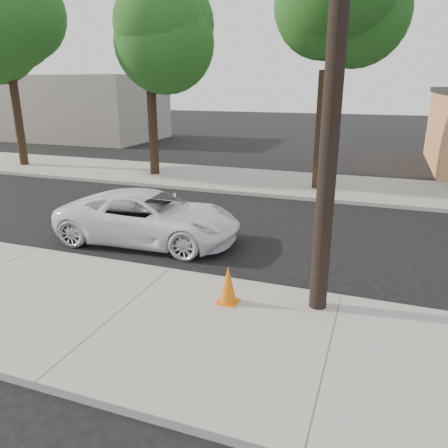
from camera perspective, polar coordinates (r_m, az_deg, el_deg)
The scene contains 11 objects.
ground at distance 12.37m, azimuth -2.73°, elevation -2.89°, with size 120.00×120.00×0.00m, color black.
near_sidewalk at distance 8.91m, azimuth -13.69°, elevation -11.60°, with size 90.00×4.40×0.15m, color gray.
far_sidewalk at distance 20.15m, azimuth 6.66°, elevation 5.40°, with size 90.00×5.00×0.15m, color gray.
curb_near at distance 10.59m, azimuth -7.15°, elevation -6.27°, with size 90.00×0.12×0.16m, color #9E9B93.
building_far at distance 39.30m, azimuth -19.17°, elevation 14.17°, with size 14.00×8.00×5.00m, color gray.
utility_pole at distance 8.01m, azimuth 14.31°, elevation 19.62°, with size 1.40×0.34×9.00m.
tree_a at distance 26.12m, azimuth -26.41°, elevation 20.86°, with size 4.65×4.50×9.00m.
tree_b at distance 21.45m, azimuth -9.53°, elevation 22.37°, with size 4.34×4.20×8.45m.
tree_c at distance 18.61m, azimuth 14.13°, elevation 25.19°, with size 4.96×4.80×9.55m.
police_cruiser at distance 12.70m, azimuth -9.74°, elevation 0.90°, with size 2.42×5.25×1.46m, color white.
traffic_cone at distance 8.84m, azimuth 0.53°, elevation -7.97°, with size 0.44×0.44×0.78m.
Camera 1 is at (4.52, -10.65, 4.38)m, focal length 35.00 mm.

